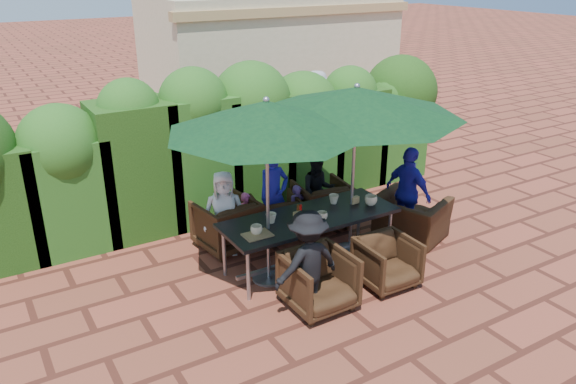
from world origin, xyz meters
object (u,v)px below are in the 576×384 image
umbrella_left (266,117)px  chair_far_mid (276,214)px  chair_end_right (410,211)px  chair_far_right (322,202)px  chair_far_left (227,222)px  dining_table (310,221)px  umbrella_right (356,102)px  chair_near_right (387,260)px  chair_near_left (319,278)px

umbrella_left → chair_far_mid: bearing=55.7°
chair_far_mid → chair_end_right: bearing=157.7°
chair_far_right → chair_far_left: bearing=4.8°
dining_table → umbrella_right: 1.70m
chair_far_left → chair_near_right: 2.41m
umbrella_left → chair_far_left: umbrella_left is taller
chair_far_right → chair_near_right: 1.95m
dining_table → chair_far_left: 1.33m
chair_end_right → chair_near_left: bearing=89.3°
dining_table → umbrella_left: (-0.67, -0.04, 1.54)m
chair_far_left → chair_near_right: size_ratio=1.16×
chair_near_left → chair_near_right: (1.05, -0.03, -0.04)m
umbrella_left → chair_end_right: bearing=-0.9°
chair_far_mid → chair_near_left: size_ratio=0.89×
chair_near_right → chair_end_right: bearing=37.8°
umbrella_right → chair_far_left: (-1.48, 1.02, -1.80)m
chair_far_mid → chair_near_left: (-0.53, -1.96, 0.04)m
umbrella_left → chair_near_right: size_ratio=3.49×
dining_table → chair_end_right: bearing=-2.5°
dining_table → chair_near_left: size_ratio=3.12×
dining_table → chair_end_right: (1.77, -0.08, -0.24)m
umbrella_left → chair_end_right: (2.43, -0.04, -1.77)m
umbrella_right → chair_end_right: 2.06m
chair_far_mid → chair_near_left: 2.03m
dining_table → chair_near_left: (-0.46, -0.92, -0.28)m
chair_near_left → dining_table: bearing=62.7°
umbrella_left → chair_far_mid: 2.28m
umbrella_left → umbrella_right: bearing=3.2°
chair_far_right → chair_near_left: bearing=62.3°
chair_near_left → chair_end_right: bearing=20.2°
chair_far_mid → chair_end_right: 2.03m
umbrella_left → chair_near_left: 2.03m
chair_end_right → umbrella_left: bearing=67.8°
chair_far_left → chair_near_right: bearing=116.1°
chair_near_right → chair_end_right: 1.47m
chair_far_right → chair_near_left: size_ratio=1.02×
dining_table → chair_far_mid: dining_table is taller
chair_end_right → chair_near_right: bearing=105.0°
chair_far_right → chair_end_right: chair_end_right is taller
chair_far_left → chair_end_right: bearing=148.1°
chair_far_right → chair_near_right: (-0.29, -1.93, -0.05)m
umbrella_left → umbrella_right: same height
dining_table → chair_far_right: size_ratio=3.05×
umbrella_left → chair_near_left: (0.21, -0.88, -1.82)m
chair_far_right → chair_near_left: (-1.34, -1.91, -0.01)m
umbrella_right → chair_far_mid: umbrella_right is taller
chair_far_left → chair_far_mid: (0.82, -0.02, -0.06)m
umbrella_left → chair_near_left: size_ratio=3.15×
umbrella_right → chair_near_left: size_ratio=3.65×
umbrella_right → chair_far_mid: bearing=123.5°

